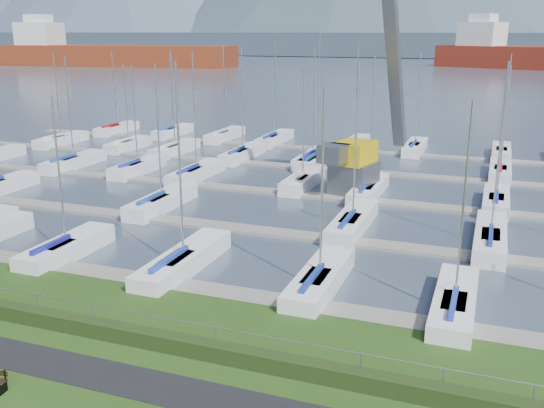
% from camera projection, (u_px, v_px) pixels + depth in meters
% --- Properties ---
extents(path, '(160.00, 2.00, 0.04)m').
position_uv_depth(path, '(134.00, 382.00, 22.89)').
color(path, black).
rests_on(path, grass).
extents(water, '(800.00, 540.00, 0.20)m').
position_uv_depth(water, '(472.00, 63.00, 260.12)').
color(water, '#3F4B5C').
extents(hedge, '(80.00, 0.70, 0.70)m').
position_uv_depth(hedge, '(169.00, 342.00, 25.14)').
color(hedge, '#223413').
rests_on(hedge, grass).
extents(fence, '(80.00, 0.04, 0.04)m').
position_uv_depth(fence, '(172.00, 319.00, 25.27)').
color(fence, gray).
rests_on(fence, grass).
extents(foothill, '(900.00, 80.00, 12.00)m').
position_uv_depth(foothill, '(480.00, 44.00, 321.47)').
color(foothill, '#3A4756').
rests_on(foothill, water).
extents(docks, '(90.00, 41.60, 0.25)m').
position_uv_depth(docks, '(332.00, 198.00, 49.10)').
color(docks, gray).
rests_on(docks, water).
extents(crane, '(5.16, 13.44, 22.35)m').
position_uv_depth(crane, '(364.00, 126.00, 49.52)').
color(crane, slate).
rests_on(crane, water).
extents(cargo_ship_west, '(93.96, 29.45, 21.50)m').
position_uv_depth(cargo_ship_west, '(106.00, 56.00, 234.06)').
color(cargo_ship_west, maroon).
rests_on(cargo_ship_west, water).
extents(sailboat_fleet, '(76.10, 49.79, 13.36)m').
position_uv_depth(sailboat_fleet, '(319.00, 123.00, 50.76)').
color(sailboat_fleet, '#1E2F99').
rests_on(sailboat_fleet, water).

